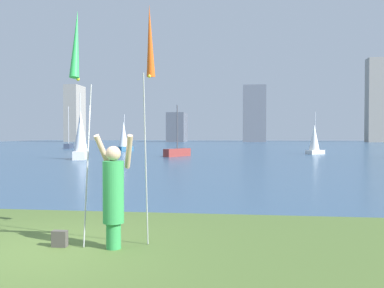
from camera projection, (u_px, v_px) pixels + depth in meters
The scene contains 14 objects.
ground at pixel (216, 148), 57.44m from camera, with size 120.00×138.00×0.12m.
person at pixel (114, 192), 6.97m from camera, with size 0.72×0.54×1.98m.
kite_flag_left at pixel (77, 51), 6.69m from camera, with size 0.16×0.85×4.03m.
kite_flag_right at pixel (150, 47), 7.36m from camera, with size 0.16×0.68×4.32m.
bag at pixel (60, 239), 7.09m from camera, with size 0.26×0.13×0.29m.
sailboat_1 at pixel (314, 140), 39.98m from camera, with size 2.06×1.99×4.22m.
sailboat_2 at pixel (69, 146), 55.45m from camera, with size 1.20×2.67×5.75m.
sailboat_4 at pixel (177, 152), 35.92m from camera, with size 2.10×3.09×4.56m.
sailboat_6 at pixel (81, 137), 31.58m from camera, with size 1.38×2.26×5.19m.
sailboat_7 at pixel (124, 138), 47.54m from camera, with size 1.81×2.36×4.32m.
skyline_tower_0 at pixel (75, 114), 105.70m from camera, with size 3.43×6.47×14.64m.
skyline_tower_1 at pixel (177, 127), 104.76m from camera, with size 4.49×7.88×7.46m.
skyline_tower_2 at pixel (254, 114), 102.60m from camera, with size 5.69×3.86×14.33m.
skyline_tower_3 at pixel (379, 100), 100.06m from camera, with size 5.78×3.51×20.74m.
Camera 1 is at (3.39, -6.46, 1.98)m, focal length 37.87 mm.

